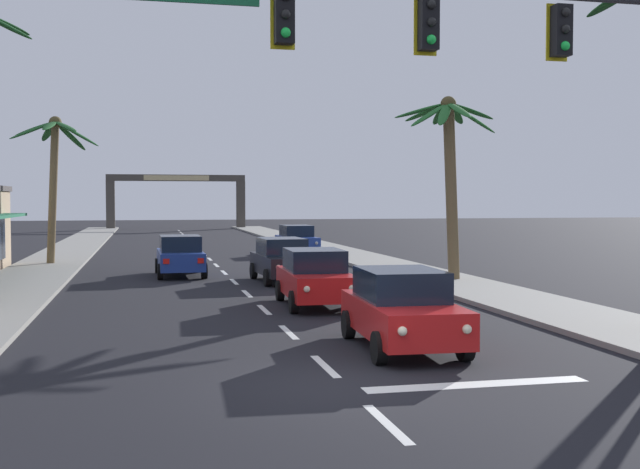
% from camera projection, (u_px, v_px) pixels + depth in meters
% --- Properties ---
extents(ground_plane, '(220.00, 220.00, 0.00)m').
position_uv_depth(ground_plane, '(343.00, 383.00, 13.38)').
color(ground_plane, black).
extents(sidewalk_right, '(3.20, 110.00, 0.14)m').
position_uv_depth(sidewalk_right, '(401.00, 269.00, 34.58)').
color(sidewalk_right, gray).
rests_on(sidewalk_right, ground).
extents(sidewalk_left, '(3.20, 110.00, 0.14)m').
position_uv_depth(sidewalk_left, '(31.00, 277.00, 31.16)').
color(sidewalk_left, gray).
rests_on(sidewalk_left, ground).
extents(lane_markings, '(4.28, 87.31, 0.01)m').
position_uv_depth(lane_markings, '(237.00, 274.00, 32.75)').
color(lane_markings, silver).
rests_on(lane_markings, ground).
extents(traffic_signal_mast, '(10.44, 0.41, 7.49)m').
position_uv_depth(traffic_signal_mast, '(518.00, 70.00, 13.98)').
color(traffic_signal_mast, '#2D2D33').
rests_on(traffic_signal_mast, ground).
extents(sedan_lead_at_stop_bar, '(2.11, 4.51, 1.68)m').
position_uv_depth(sedan_lead_at_stop_bar, '(402.00, 309.00, 16.45)').
color(sedan_lead_at_stop_bar, red).
rests_on(sedan_lead_at_stop_bar, ground).
extents(sedan_third_in_queue, '(2.06, 4.50, 1.68)m').
position_uv_depth(sedan_third_in_queue, '(315.00, 277.00, 23.10)').
color(sedan_third_in_queue, red).
rests_on(sedan_third_in_queue, ground).
extents(sedan_fifth_in_queue, '(2.10, 4.51, 1.68)m').
position_uv_depth(sedan_fifth_in_queue, '(282.00, 260.00, 29.88)').
color(sedan_fifth_in_queue, black).
rests_on(sedan_fifth_in_queue, ground).
extents(sedan_oncoming_far, '(2.01, 4.48, 1.68)m').
position_uv_depth(sedan_oncoming_far, '(180.00, 255.00, 32.16)').
color(sedan_oncoming_far, navy).
rests_on(sedan_oncoming_far, ground).
extents(sedan_parked_nearest_kerb, '(2.05, 4.49, 1.68)m').
position_uv_depth(sedan_parked_nearest_kerb, '(297.00, 240.00, 44.91)').
color(sedan_parked_nearest_kerb, navy).
rests_on(sedan_parked_nearest_kerb, ground).
extents(palm_left_third, '(4.17, 4.47, 7.12)m').
position_uv_depth(palm_left_third, '(54.00, 158.00, 36.82)').
color(palm_left_third, brown).
rests_on(palm_left_third, ground).
extents(palm_right_second, '(4.05, 4.03, 7.08)m').
position_uv_depth(palm_right_second, '(449.00, 153.00, 29.48)').
color(palm_right_second, brown).
rests_on(palm_right_second, ground).
extents(town_gateway_arch, '(14.75, 0.90, 5.85)m').
position_uv_depth(town_gateway_arch, '(177.00, 193.00, 83.86)').
color(town_gateway_arch, '#423D38').
rests_on(town_gateway_arch, ground).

